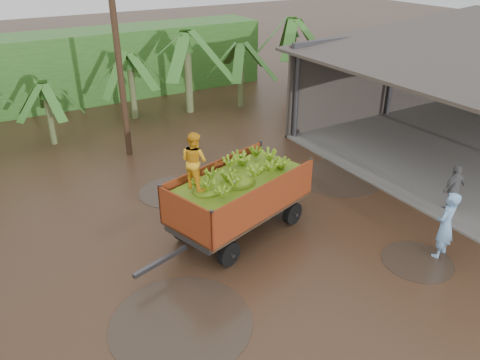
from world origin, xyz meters
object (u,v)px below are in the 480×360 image
at_px(man_grey, 454,188).
at_px(utility_pole, 117,45).
at_px(man_blue, 445,225).
at_px(banana_trailer, 239,193).

distance_m(man_grey, utility_pole, 12.63).
bearing_deg(man_grey, utility_pole, -52.47).
relative_size(man_blue, man_grey, 1.22).
bearing_deg(man_blue, man_grey, -160.65).
bearing_deg(man_blue, banana_trailer, -55.48).
height_order(man_grey, utility_pole, utility_pole).
distance_m(man_blue, utility_pole, 12.63).
height_order(man_blue, utility_pole, utility_pole).
distance_m(man_blue, man_grey, 2.74).
xyz_separation_m(man_blue, utility_pole, (-5.08, 11.05, 3.38)).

